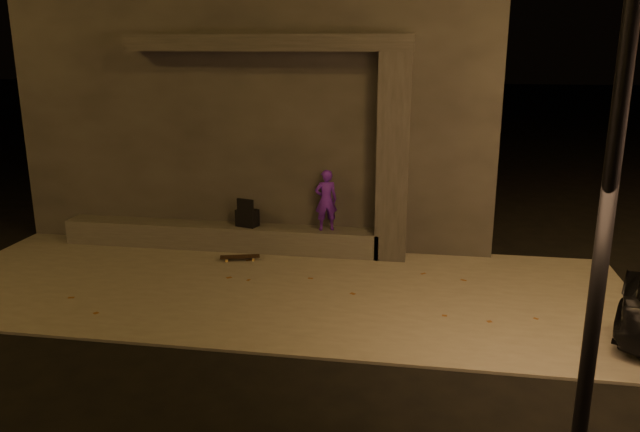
% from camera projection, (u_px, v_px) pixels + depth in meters
% --- Properties ---
extents(ground, '(120.00, 120.00, 0.00)m').
position_uv_depth(ground, '(240.00, 346.00, 8.01)').
color(ground, black).
rests_on(ground, ground).
extents(sidewalk, '(11.00, 4.40, 0.04)m').
position_uv_depth(sidewalk, '(276.00, 287.00, 9.91)').
color(sidewalk, slate).
rests_on(sidewalk, ground).
extents(building, '(9.00, 5.10, 5.22)m').
position_uv_depth(building, '(278.00, 99.00, 13.66)').
color(building, '#32302E').
rests_on(building, ground).
extents(ledge, '(6.00, 0.55, 0.45)m').
position_uv_depth(ledge, '(220.00, 236.00, 11.75)').
color(ledge, '#4E4C47').
rests_on(ledge, sidewalk).
extents(column, '(0.55, 0.55, 3.60)m').
position_uv_depth(column, '(393.00, 158.00, 10.82)').
color(column, '#32302E').
rests_on(column, sidewalk).
extents(canopy, '(5.00, 0.70, 0.28)m').
position_uv_depth(canopy, '(268.00, 43.00, 10.71)').
color(canopy, '#32302E').
rests_on(canopy, column).
extents(skateboarder, '(0.47, 0.38, 1.12)m').
position_uv_depth(skateboarder, '(326.00, 200.00, 11.22)').
color(skateboarder, '#591CB8').
rests_on(skateboarder, ledge).
extents(backpack, '(0.44, 0.35, 0.54)m').
position_uv_depth(backpack, '(247.00, 216.00, 11.56)').
color(backpack, black).
rests_on(backpack, ledge).
extents(skateboard, '(0.72, 0.37, 0.08)m').
position_uv_depth(skateboard, '(240.00, 257.00, 11.08)').
color(skateboard, black).
rests_on(skateboard, sidewalk).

